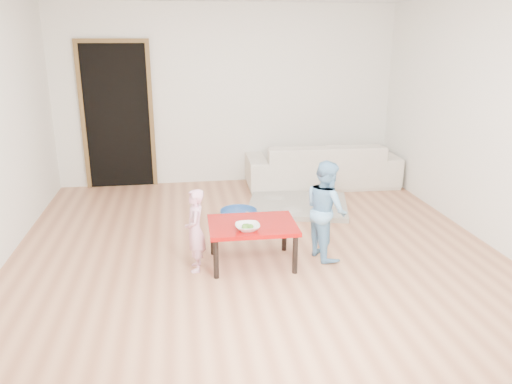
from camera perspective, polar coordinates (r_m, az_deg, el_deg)
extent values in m
cube|color=#A56747|center=(5.41, -0.33, -5.94)|extent=(5.00, 5.00, 0.01)
cube|color=white|center=(7.50, -3.25, 10.94)|extent=(5.00, 0.02, 2.60)
cube|color=white|center=(5.94, 24.47, 7.69)|extent=(0.02, 5.00, 2.60)
imported|color=silver|center=(7.49, 7.50, 3.21)|extent=(2.24, 0.94, 0.65)
cube|color=orange|center=(7.25, 6.23, 4.04)|extent=(0.46, 0.43, 0.11)
imported|color=white|center=(4.65, -0.97, -4.03)|extent=(0.23, 0.23, 0.06)
imported|color=#D86290|center=(4.73, -6.97, -4.38)|extent=(0.20, 0.30, 0.80)
imported|color=#62B2E4|center=(5.00, 8.01, -2.01)|extent=(0.47, 0.55, 1.00)
imported|color=#29579D|center=(6.03, -2.00, -2.71)|extent=(0.45, 0.45, 0.14)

